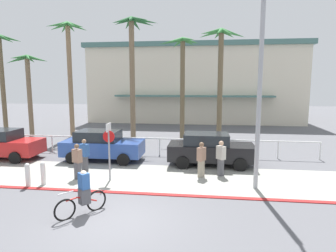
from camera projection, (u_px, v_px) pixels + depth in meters
ground_plane at (163, 149)px, 19.03m from camera, size 80.00×80.00×0.00m
sidewalk_strip at (145, 177)px, 13.34m from camera, size 44.00×4.00×0.02m
curb_paint at (135, 193)px, 11.38m from camera, size 44.00×0.24×0.03m
building_backdrop at (195, 83)px, 35.11m from camera, size 23.62×11.79×8.55m
rail_fence at (160, 141)px, 17.44m from camera, size 18.33×0.08×1.04m
stop_sign_bike_lane at (109, 143)px, 12.67m from camera, size 0.52×0.56×2.56m
bollard_1 at (28, 175)px, 12.08m from camera, size 0.20×0.20×1.00m
bollard_2 at (43, 173)px, 12.31m from camera, size 0.20×0.20×1.00m
streetlight_curb at (261, 83)px, 11.09m from camera, size 0.24×2.54×7.50m
palm_tree_0 at (0, 58)px, 23.44m from camera, size 3.24×3.39×8.18m
palm_tree_1 at (28, 75)px, 23.14m from camera, size 3.00×3.29×6.52m
palm_tree_2 at (69, 53)px, 22.70m from camera, size 2.81×2.56×8.99m
palm_tree_3 at (133, 48)px, 19.89m from camera, size 3.24×3.29×8.74m
palm_tree_4 at (182, 65)px, 22.02m from camera, size 3.11×3.40×7.70m
palm_tree_5 at (220, 59)px, 20.17m from camera, size 3.27×3.38×8.01m
car_red_0 at (1, 144)px, 16.53m from camera, size 4.40×2.02×1.69m
car_blue_1 at (102, 145)px, 16.16m from camera, size 4.40×2.02×1.69m
car_black_2 at (210, 149)px, 15.21m from camera, size 4.40×2.02×1.69m
cyclist_red_0 at (83, 194)px, 9.48m from camera, size 1.22×1.43×1.50m
pedestrian_0 at (85, 157)px, 14.09m from camera, size 0.46×0.39×1.61m
pedestrian_1 at (221, 160)px, 13.48m from camera, size 0.45×0.47×1.65m
pedestrian_2 at (201, 161)px, 13.27m from camera, size 0.44×0.48×1.64m
pedestrian_3 at (77, 163)px, 13.03m from camera, size 0.47×0.43×1.61m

